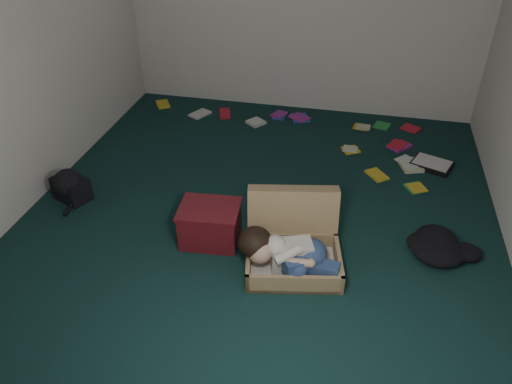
% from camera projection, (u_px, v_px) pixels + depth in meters
% --- Properties ---
extents(floor, '(4.50, 4.50, 0.00)m').
position_uv_depth(floor, '(260.00, 216.00, 4.30)').
color(floor, '#0F2A29').
rests_on(floor, ground).
extents(wall_front, '(4.50, 0.00, 4.50)m').
position_uv_depth(wall_front, '(128.00, 300.00, 1.75)').
color(wall_front, white).
rests_on(wall_front, ground).
extents(wall_left, '(0.00, 4.50, 4.50)m').
position_uv_depth(wall_left, '(12.00, 51.00, 3.92)').
color(wall_left, white).
rests_on(wall_left, ground).
extents(suitcase, '(0.82, 0.80, 0.51)m').
position_uv_depth(suitcase, '(293.00, 242.00, 3.78)').
color(suitcase, '#A38559').
rests_on(suitcase, floor).
extents(person, '(0.78, 0.38, 0.32)m').
position_uv_depth(person, '(288.00, 253.00, 3.61)').
color(person, silver).
rests_on(person, suitcase).
extents(maroon_bin, '(0.50, 0.41, 0.32)m').
position_uv_depth(maroon_bin, '(210.00, 224.00, 3.94)').
color(maroon_bin, '#5A1219').
rests_on(maroon_bin, floor).
extents(backpack, '(0.47, 0.43, 0.23)m').
position_uv_depth(backpack, '(71.00, 188.00, 4.45)').
color(backpack, black).
rests_on(backpack, floor).
extents(clothing_pile, '(0.53, 0.46, 0.15)m').
position_uv_depth(clothing_pile, '(453.00, 249.00, 3.83)').
color(clothing_pile, black).
rests_on(clothing_pile, floor).
extents(paper_tray, '(0.45, 0.40, 0.05)m').
position_uv_depth(paper_tray, '(432.00, 164.00, 4.96)').
color(paper_tray, black).
rests_on(paper_tray, floor).
extents(book_scatter, '(3.19, 1.47, 0.02)m').
position_uv_depth(book_scatter, '(318.00, 133.00, 5.53)').
color(book_scatter, gold).
rests_on(book_scatter, floor).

